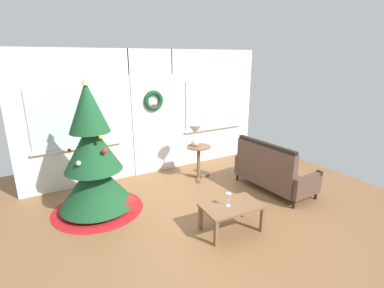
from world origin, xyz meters
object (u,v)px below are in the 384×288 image
settee_sofa (271,172)px  wine_glass (229,197)px  christmas_tree (94,166)px  side_table (199,156)px  table_lamp (195,132)px  gift_box (129,205)px  coffee_table (232,209)px

settee_sofa → wine_glass: 1.63m
christmas_tree → settee_sofa: christmas_tree is taller
christmas_tree → side_table: size_ratio=3.09×
christmas_tree → wine_glass: (1.45, -1.57, -0.22)m
wine_glass → settee_sofa: bearing=23.7°
christmas_tree → table_lamp: 2.06m
side_table → gift_box: size_ratio=3.41×
settee_sofa → wine_glass: settee_sofa is taller
settee_sofa → table_lamp: size_ratio=3.46×
coffee_table → gift_box: bearing=130.1°
settee_sofa → gift_box: size_ratio=7.53×
christmas_tree → side_table: 2.12m
christmas_tree → gift_box: bearing=-34.6°
settee_sofa → gift_box: settee_sofa is taller
christmas_tree → settee_sofa: 3.10m
table_lamp → coffee_table: table_lamp is taller
table_lamp → coffee_table: (-0.52, -1.86, -0.63)m
side_table → gift_box: side_table is taller
table_lamp → gift_box: 1.91m
wine_glass → side_table: bearing=70.6°
gift_box → coffee_table: bearing=-49.9°
wine_glass → christmas_tree: bearing=132.7°
side_table → table_lamp: bearing=146.3°
settee_sofa → coffee_table: bearing=-155.2°
settee_sofa → side_table: 1.44m
coffee_table → christmas_tree: bearing=133.7°
side_table → wine_glass: bearing=-109.4°
settee_sofa → coffee_table: settee_sofa is taller
side_table → wine_glass: (-0.64, -1.82, 0.05)m
side_table → settee_sofa: bearing=-53.8°
table_lamp → wine_glass: bearing=-107.3°
christmas_tree → coffee_table: bearing=-46.3°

